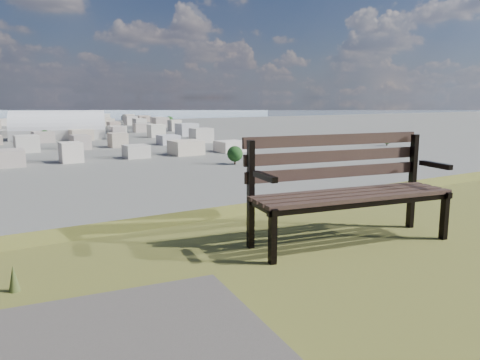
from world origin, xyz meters
TOP-DOWN VIEW (x-y plane):
  - park_bench at (-1.08, 2.70)m, footprint 1.97×0.90m
  - arena at (51.56, 319.19)m, footprint 61.14×37.00m

SIDE VIEW (x-z plane):
  - arena at x=51.56m, z-range -6.36..17.72m
  - park_bench at x=-1.08m, z-range 25.06..26.06m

